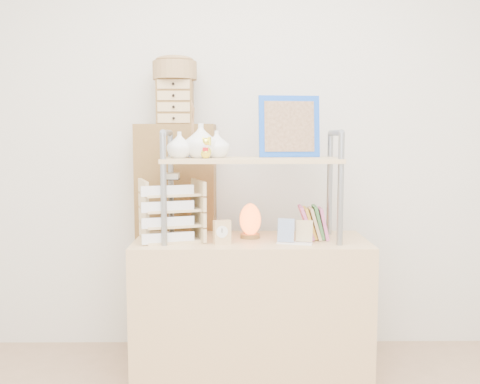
{
  "coord_description": "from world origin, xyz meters",
  "views": [
    {
      "loc": [
        -0.08,
        -1.53,
        1.29
      ],
      "look_at": [
        -0.06,
        1.2,
        1.0
      ],
      "focal_mm": 40.0,
      "sensor_mm": 36.0,
      "label": 1
    }
  ],
  "objects_px": {
    "desk": "(251,309)",
    "cabinet": "(177,240)",
    "salt_lamp": "(250,220)",
    "letter_tray": "(171,214)"
  },
  "relations": [
    {
      "from": "cabinet",
      "to": "letter_tray",
      "type": "distance_m",
      "value": 0.44
    },
    {
      "from": "salt_lamp",
      "to": "desk",
      "type": "bearing_deg",
      "value": -83.07
    },
    {
      "from": "desk",
      "to": "letter_tray",
      "type": "xyz_separation_m",
      "value": [
        -0.41,
        -0.01,
        0.51
      ]
    },
    {
      "from": "desk",
      "to": "cabinet",
      "type": "bearing_deg",
      "value": 138.89
    },
    {
      "from": "desk",
      "to": "cabinet",
      "type": "xyz_separation_m",
      "value": [
        -0.42,
        0.37,
        0.3
      ]
    },
    {
      "from": "cabinet",
      "to": "salt_lamp",
      "type": "relative_size",
      "value": 7.38
    },
    {
      "from": "cabinet",
      "to": "salt_lamp",
      "type": "distance_m",
      "value": 0.56
    },
    {
      "from": "letter_tray",
      "to": "salt_lamp",
      "type": "height_order",
      "value": "letter_tray"
    },
    {
      "from": "cabinet",
      "to": "letter_tray",
      "type": "bearing_deg",
      "value": -86.85
    },
    {
      "from": "cabinet",
      "to": "desk",
      "type": "bearing_deg",
      "value": -39.6
    }
  ]
}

